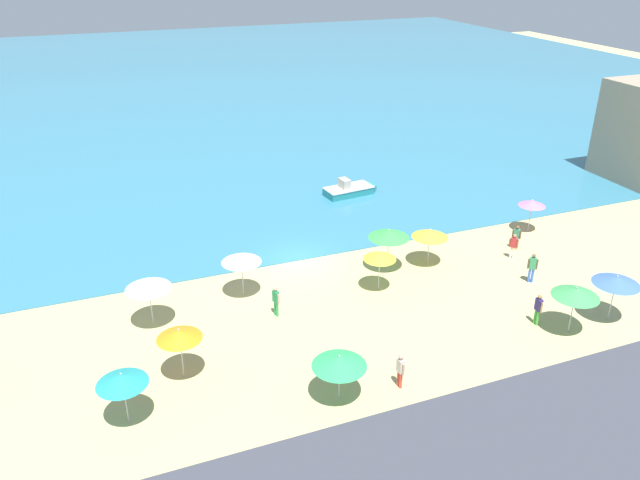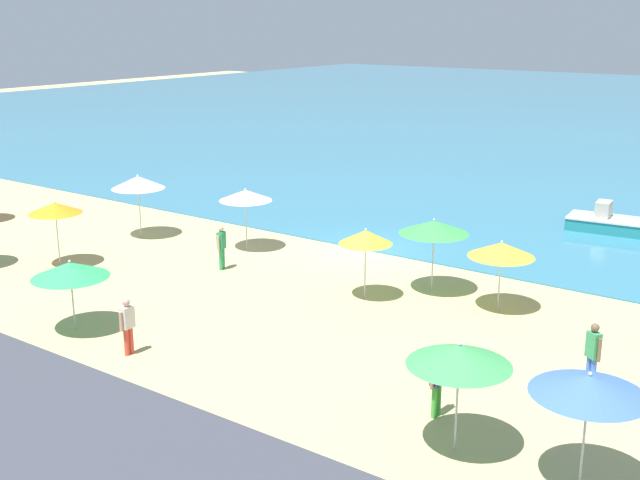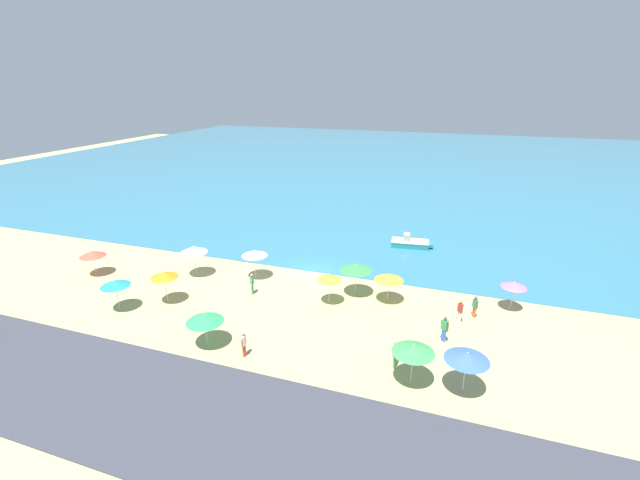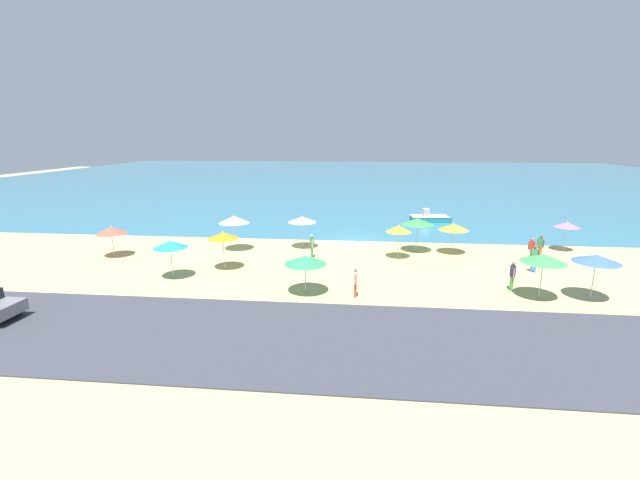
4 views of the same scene
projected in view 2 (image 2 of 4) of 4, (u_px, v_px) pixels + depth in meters
ground_plane at (368, 251)px, 32.68m from camera, size 160.00×160.00×0.00m
beach_umbrella_0 at (55, 208)px, 30.18m from camera, size 2.00×2.00×2.55m
beach_umbrella_1 at (366, 237)px, 26.65m from camera, size 1.80×1.80×2.46m
beach_umbrella_4 at (459, 355)px, 17.08m from camera, size 2.29×2.29×2.57m
beach_umbrella_5 at (434, 227)px, 27.25m from camera, size 2.38×2.38×2.62m
beach_umbrella_6 at (246, 195)px, 32.36m from camera, size 2.15×2.15×2.55m
beach_umbrella_7 at (589, 385)px, 15.68m from camera, size 2.34×2.34×2.55m
beach_umbrella_8 at (70, 270)px, 23.95m from camera, size 2.32×2.32×2.23m
beach_umbrella_9 at (138, 182)px, 34.23m from camera, size 2.28×2.28×2.73m
beach_umbrella_11 at (501, 250)px, 25.66m from camera, size 2.15×2.15×2.33m
bather_0 at (593, 352)px, 20.33m from camera, size 0.49×0.38×1.80m
bather_2 at (127, 323)px, 22.45m from camera, size 0.24×0.57×1.67m
bather_3 at (437, 379)px, 18.93m from camera, size 0.24×0.57×1.72m
bather_4 at (221, 245)px, 30.06m from camera, size 0.31×0.55×1.70m
skiff_nearshore at (611, 223)px, 35.37m from camera, size 4.17×2.10×1.32m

